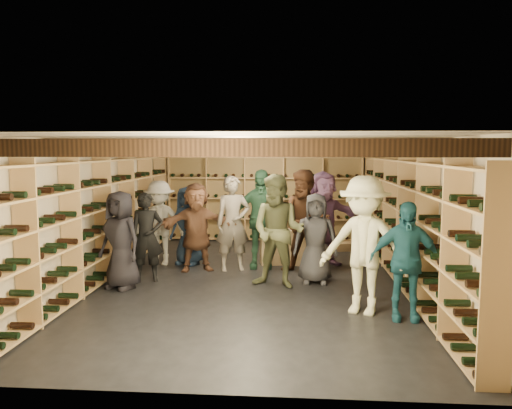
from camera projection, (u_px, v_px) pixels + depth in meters
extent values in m
plane|color=black|center=(251.00, 281.00, 8.55)|extent=(8.00, 8.00, 0.00)
cube|color=#C0B095|center=(265.00, 192.00, 12.38)|extent=(5.50, 0.02, 2.40)
cube|color=#C0B095|center=(214.00, 267.00, 4.45)|extent=(5.50, 0.02, 2.40)
cube|color=#C0B095|center=(93.00, 210.00, 8.62)|extent=(0.02, 8.00, 2.40)
cube|color=#C0B095|center=(417.00, 213.00, 8.21)|extent=(0.02, 8.00, 2.40)
cube|color=beige|center=(251.00, 140.00, 8.28)|extent=(5.50, 8.00, 0.01)
cube|color=black|center=(221.00, 148.00, 4.83)|extent=(5.40, 0.12, 0.18)
cube|color=black|center=(232.00, 148.00, 5.70)|extent=(5.40, 0.12, 0.18)
cube|color=black|center=(240.00, 148.00, 6.56)|extent=(5.40, 0.12, 0.18)
cube|color=black|center=(246.00, 148.00, 7.43)|extent=(5.40, 0.12, 0.18)
cube|color=black|center=(251.00, 148.00, 8.30)|extent=(5.40, 0.12, 0.18)
cube|color=black|center=(255.00, 149.00, 9.16)|extent=(5.40, 0.12, 0.18)
cube|color=black|center=(259.00, 149.00, 10.03)|extent=(5.40, 0.12, 0.18)
cube|color=black|center=(261.00, 149.00, 10.90)|extent=(5.40, 0.12, 0.18)
cube|color=black|center=(264.00, 149.00, 11.77)|extent=(5.40, 0.12, 0.18)
cube|color=tan|center=(103.00, 217.00, 8.62)|extent=(0.32, 7.50, 2.15)
cube|color=tan|center=(406.00, 220.00, 8.24)|extent=(0.32, 7.50, 2.15)
cube|color=tan|center=(264.00, 197.00, 12.22)|extent=(4.70, 0.30, 2.15)
cube|color=tan|center=(273.00, 260.00, 9.80)|extent=(0.55, 0.41, 0.17)
cube|color=tan|center=(274.00, 251.00, 9.78)|extent=(0.55, 0.41, 0.17)
cube|color=tan|center=(274.00, 243.00, 9.76)|extent=(0.55, 0.41, 0.17)
cube|color=tan|center=(274.00, 234.00, 9.75)|extent=(0.55, 0.41, 0.17)
cube|color=tan|center=(299.00, 260.00, 9.76)|extent=(0.58, 0.47, 0.17)
cube|color=tan|center=(299.00, 252.00, 9.75)|extent=(0.58, 0.47, 0.17)
cube|color=tan|center=(299.00, 243.00, 9.73)|extent=(0.58, 0.47, 0.17)
cube|color=tan|center=(299.00, 234.00, 9.71)|extent=(0.58, 0.47, 0.17)
cube|color=tan|center=(342.00, 247.00, 11.12)|extent=(0.56, 0.43, 0.17)
imported|color=black|center=(121.00, 240.00, 8.02)|extent=(0.91, 0.78, 1.59)
imported|color=black|center=(147.00, 237.00, 8.47)|extent=(0.64, 0.53, 1.52)
imported|color=#5D613D|center=(278.00, 231.00, 8.08)|extent=(1.06, 0.93, 1.84)
imported|color=beige|center=(364.00, 246.00, 6.76)|extent=(1.40, 1.14, 1.89)
imported|color=#1F5D71|center=(405.00, 261.00, 6.55)|extent=(0.95, 0.46, 1.58)
imported|color=brown|center=(196.00, 227.00, 9.21)|extent=(1.59, 0.89, 1.64)
imported|color=#1A2A43|center=(188.00, 226.00, 9.72)|extent=(0.88, 0.75, 1.53)
imported|color=gray|center=(233.00, 223.00, 9.23)|extent=(0.74, 0.59, 1.76)
imported|color=#432616|center=(306.00, 222.00, 8.93)|extent=(1.10, 0.98, 1.89)
imported|color=#ADA99D|center=(160.00, 223.00, 9.69)|extent=(1.06, 0.61, 1.64)
imported|color=#244B34|center=(261.00, 219.00, 9.42)|extent=(1.12, 0.50, 1.88)
imported|color=#905F91|center=(323.00, 218.00, 9.64)|extent=(1.78, 1.10, 1.83)
imported|color=#333338|center=(315.00, 238.00, 8.34)|extent=(0.76, 0.51, 1.52)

